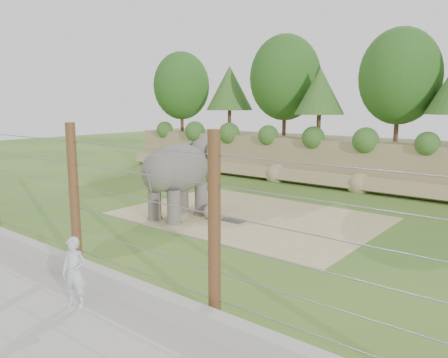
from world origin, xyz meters
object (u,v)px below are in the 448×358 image
Objects in this scene: stone_ball at (211,211)px; barrier_fence at (74,196)px; zookeeper at (74,272)px; elephant at (178,179)px.

stone_ball is 0.03× the size of barrier_fence.
zookeeper is at bearing -71.70° from stone_ball.
stone_ball is (1.18, 0.61, -1.22)m from elephant.
elephant is at bearing 93.67° from zookeeper.
elephant is 7.91m from zookeeper.
barrier_fence is (1.54, -5.52, 0.46)m from elephant.
stone_ball is at bearing 23.90° from elephant.
barrier_fence is at bearing 121.97° from zookeeper.
barrier_fence is at bearing -86.69° from stone_ball.
elephant is 2.40× the size of zookeeper.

